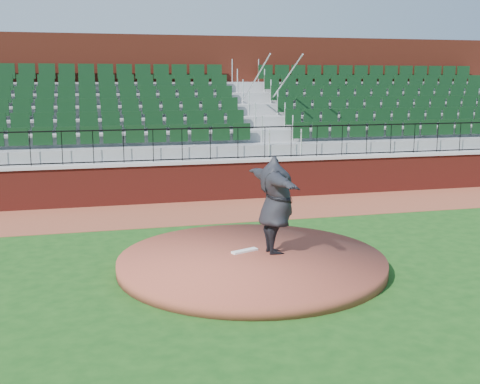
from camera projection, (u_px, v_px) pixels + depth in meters
name	position (u px, v px, depth m)	size (l,w,h in m)	color
ground	(258.00, 267.00, 12.23)	(90.00, 90.00, 0.00)	#174413
warning_track	(207.00, 211.00, 17.36)	(34.00, 3.20, 0.01)	brown
field_wall	(197.00, 182.00, 18.77)	(34.00, 0.35, 1.20)	maroon
wall_cap	(197.00, 162.00, 18.65)	(34.00, 0.45, 0.10)	#B7B7B7
wall_railing	(196.00, 144.00, 18.55)	(34.00, 0.05, 1.00)	black
seating_stands	(182.00, 122.00, 21.05)	(34.00, 5.10, 4.60)	gray
concourse_wall	(171.00, 106.00, 23.63)	(34.00, 0.50, 5.50)	maroon
pitchers_mound	(252.00, 262.00, 12.14)	(5.46, 5.46, 0.25)	brown
pitching_rubber	(245.00, 251.00, 12.43)	(0.60, 0.15, 0.04)	white
pitcher	(276.00, 205.00, 12.17)	(2.50, 0.68, 2.03)	black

